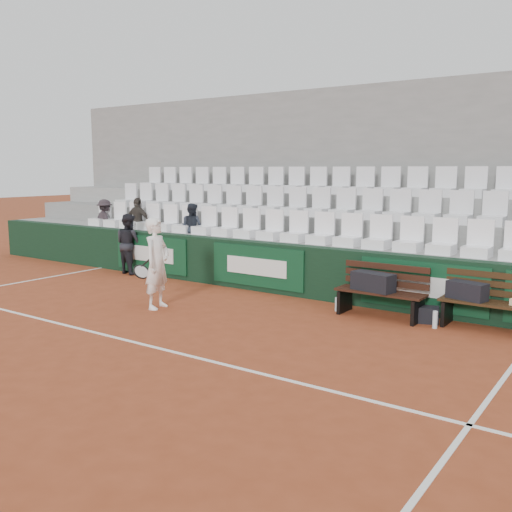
# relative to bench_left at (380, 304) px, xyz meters

# --- Properties ---
(ground) EXTENTS (80.00, 80.00, 0.00)m
(ground) POSITION_rel_bench_left_xyz_m (-2.65, -3.36, -0.23)
(ground) COLOR brown
(ground) RESTS_ON ground
(court_baseline) EXTENTS (18.00, 0.06, 0.01)m
(court_baseline) POSITION_rel_bench_left_xyz_m (-2.65, -3.36, -0.22)
(court_baseline) COLOR white
(court_baseline) RESTS_ON ground
(back_barrier) EXTENTS (18.00, 0.34, 1.00)m
(back_barrier) POSITION_rel_bench_left_xyz_m (-2.58, 0.63, 0.28)
(back_barrier) COLOR black
(back_barrier) RESTS_ON ground
(grandstand_tier_front) EXTENTS (18.00, 0.95, 1.00)m
(grandstand_tier_front) POSITION_rel_bench_left_xyz_m (-2.65, 1.27, 0.28)
(grandstand_tier_front) COLOR gray
(grandstand_tier_front) RESTS_ON ground
(grandstand_tier_mid) EXTENTS (18.00, 0.95, 1.45)m
(grandstand_tier_mid) POSITION_rel_bench_left_xyz_m (-2.65, 2.22, 0.50)
(grandstand_tier_mid) COLOR gray
(grandstand_tier_mid) RESTS_ON ground
(grandstand_tier_back) EXTENTS (18.00, 0.95, 1.90)m
(grandstand_tier_back) POSITION_rel_bench_left_xyz_m (-2.65, 3.17, 0.72)
(grandstand_tier_back) COLOR gray
(grandstand_tier_back) RESTS_ON ground
(grandstand_rear_wall) EXTENTS (18.00, 0.30, 4.40)m
(grandstand_rear_wall) POSITION_rel_bench_left_xyz_m (-2.65, 3.79, 1.98)
(grandstand_rear_wall) COLOR gray
(grandstand_rear_wall) RESTS_ON ground
(seat_row_front) EXTENTS (11.90, 0.44, 0.63)m
(seat_row_front) POSITION_rel_bench_left_xyz_m (-2.65, 1.09, 1.09)
(seat_row_front) COLOR white
(seat_row_front) RESTS_ON grandstand_tier_front
(seat_row_mid) EXTENTS (11.90, 0.44, 0.63)m
(seat_row_mid) POSITION_rel_bench_left_xyz_m (-2.65, 2.04, 1.54)
(seat_row_mid) COLOR silver
(seat_row_mid) RESTS_ON grandstand_tier_mid
(seat_row_back) EXTENTS (11.90, 0.44, 0.63)m
(seat_row_back) POSITION_rel_bench_left_xyz_m (-2.65, 2.99, 1.99)
(seat_row_back) COLOR silver
(seat_row_back) RESTS_ON grandstand_tier_back
(bench_left) EXTENTS (1.50, 0.56, 0.45)m
(bench_left) POSITION_rel_bench_left_xyz_m (0.00, 0.00, 0.00)
(bench_left) COLOR black
(bench_left) RESTS_ON ground
(bench_right) EXTENTS (1.50, 0.56, 0.45)m
(bench_right) POSITION_rel_bench_left_xyz_m (1.71, 0.22, 0.00)
(bench_right) COLOR #352010
(bench_right) RESTS_ON ground
(sports_bag_left) EXTENTS (0.77, 0.44, 0.31)m
(sports_bag_left) POSITION_rel_bench_left_xyz_m (-0.11, -0.05, 0.38)
(sports_bag_left) COLOR black
(sports_bag_left) RESTS_ON bench_left
(sports_bag_right) EXTENTS (0.65, 0.42, 0.28)m
(sports_bag_right) POSITION_rel_bench_left_xyz_m (1.35, 0.20, 0.36)
(sports_bag_right) COLOR black
(sports_bag_right) RESTS_ON bench_right
(sports_bag_ground) EXTENTS (0.49, 0.38, 0.26)m
(sports_bag_ground) POSITION_rel_bench_left_xyz_m (0.74, 0.12, -0.09)
(sports_bag_ground) COLOR black
(sports_bag_ground) RESTS_ON ground
(water_bottle_near) EXTENTS (0.07, 0.07, 0.25)m
(water_bottle_near) POSITION_rel_bench_left_xyz_m (-0.78, -0.04, -0.10)
(water_bottle_near) COLOR #B1C4C9
(water_bottle_near) RESTS_ON ground
(water_bottle_far) EXTENTS (0.08, 0.08, 0.27)m
(water_bottle_far) POSITION_rel_bench_left_xyz_m (0.98, -0.14, -0.09)
(water_bottle_far) COLOR silver
(water_bottle_far) RESTS_ON ground
(tennis_player) EXTENTS (0.74, 0.66, 1.63)m
(tennis_player) POSITION_rel_bench_left_xyz_m (-3.52, -1.67, 0.59)
(tennis_player) COLOR white
(tennis_player) RESTS_ON ground
(ball_kid) EXTENTS (0.76, 0.63, 1.43)m
(ball_kid) POSITION_rel_bench_left_xyz_m (-6.51, 0.40, 0.49)
(ball_kid) COLOR black
(ball_kid) RESTS_ON ground
(spectator_a) EXTENTS (0.80, 0.56, 1.13)m
(spectator_a) POSITION_rel_bench_left_xyz_m (-8.20, 1.14, 1.34)
(spectator_a) COLOR #292126
(spectator_a) RESTS_ON grandstand_tier_front
(spectator_b) EXTENTS (0.74, 0.39, 1.21)m
(spectator_b) POSITION_rel_bench_left_xyz_m (-6.95, 1.14, 1.38)
(spectator_b) COLOR #342E29
(spectator_b) RESTS_ON grandstand_tier_front
(spectator_c) EXTENTS (0.60, 0.49, 1.13)m
(spectator_c) POSITION_rel_bench_left_xyz_m (-5.17, 1.14, 1.34)
(spectator_c) COLOR #202530
(spectator_c) RESTS_ON grandstand_tier_front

